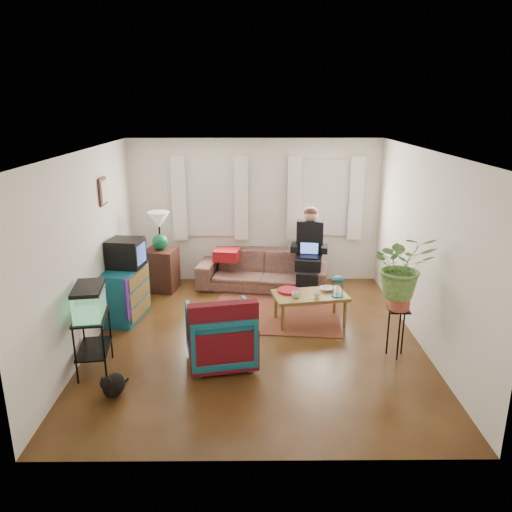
{
  "coord_description": "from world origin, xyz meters",
  "views": [
    {
      "loc": [
        -0.06,
        -6.37,
        3.18
      ],
      "look_at": [
        0.0,
        0.4,
        1.1
      ],
      "focal_mm": 35.0,
      "sensor_mm": 36.0,
      "label": 1
    }
  ],
  "objects_px": {
    "sofa": "(263,264)",
    "aquarium_stand": "(94,343)",
    "dresser": "(126,293)",
    "armchair": "(220,332)",
    "side_table": "(162,270)",
    "coffee_table": "(310,308)",
    "plant_stand": "(397,333)"
  },
  "relations": [
    {
      "from": "side_table",
      "to": "armchair",
      "type": "bearing_deg",
      "value": -65.48
    },
    {
      "from": "dresser",
      "to": "armchair",
      "type": "relative_size",
      "value": 1.07
    },
    {
      "from": "sofa",
      "to": "aquarium_stand",
      "type": "distance_m",
      "value": 3.59
    },
    {
      "from": "side_table",
      "to": "coffee_table",
      "type": "distance_m",
      "value": 2.83
    },
    {
      "from": "dresser",
      "to": "armchair",
      "type": "height_order",
      "value": "armchair"
    },
    {
      "from": "dresser",
      "to": "armchair",
      "type": "xyz_separation_m",
      "value": [
        1.53,
        -1.4,
        0.01
      ]
    },
    {
      "from": "aquarium_stand",
      "to": "armchair",
      "type": "distance_m",
      "value": 1.55
    },
    {
      "from": "side_table",
      "to": "coffee_table",
      "type": "bearing_deg",
      "value": -29.46
    },
    {
      "from": "sofa",
      "to": "aquarium_stand",
      "type": "xyz_separation_m",
      "value": [
        -2.13,
        -2.88,
        -0.07
      ]
    },
    {
      "from": "armchair",
      "to": "coffee_table",
      "type": "bearing_deg",
      "value": -147.95
    },
    {
      "from": "side_table",
      "to": "armchair",
      "type": "relative_size",
      "value": 0.89
    },
    {
      "from": "dresser",
      "to": "coffee_table",
      "type": "height_order",
      "value": "dresser"
    },
    {
      "from": "aquarium_stand",
      "to": "plant_stand",
      "type": "xyz_separation_m",
      "value": [
        3.82,
        0.34,
        -0.04
      ]
    },
    {
      "from": "sofa",
      "to": "plant_stand",
      "type": "relative_size",
      "value": 3.42
    },
    {
      "from": "aquarium_stand",
      "to": "coffee_table",
      "type": "bearing_deg",
      "value": 18.23
    },
    {
      "from": "dresser",
      "to": "sofa",
      "type": "bearing_deg",
      "value": 39.95
    },
    {
      "from": "armchair",
      "to": "plant_stand",
      "type": "xyz_separation_m",
      "value": [
        2.28,
        0.15,
        -0.08
      ]
    },
    {
      "from": "dresser",
      "to": "aquarium_stand",
      "type": "height_order",
      "value": "dresser"
    },
    {
      "from": "sofa",
      "to": "coffee_table",
      "type": "distance_m",
      "value": 1.64
    },
    {
      "from": "side_table",
      "to": "plant_stand",
      "type": "xyz_separation_m",
      "value": [
        3.47,
        -2.46,
        -0.04
      ]
    },
    {
      "from": "plant_stand",
      "to": "aquarium_stand",
      "type": "bearing_deg",
      "value": -174.97
    },
    {
      "from": "dresser",
      "to": "coffee_table",
      "type": "distance_m",
      "value": 2.81
    },
    {
      "from": "aquarium_stand",
      "to": "sofa",
      "type": "bearing_deg",
      "value": 45.1
    },
    {
      "from": "side_table",
      "to": "coffee_table",
      "type": "relative_size",
      "value": 0.68
    },
    {
      "from": "aquarium_stand",
      "to": "armchair",
      "type": "height_order",
      "value": "armchair"
    },
    {
      "from": "side_table",
      "to": "aquarium_stand",
      "type": "bearing_deg",
      "value": -97.13
    },
    {
      "from": "side_table",
      "to": "dresser",
      "type": "bearing_deg",
      "value": -105.7
    },
    {
      "from": "dresser",
      "to": "side_table",
      "type": "bearing_deg",
      "value": 82.9
    },
    {
      "from": "armchair",
      "to": "plant_stand",
      "type": "bearing_deg",
      "value": 171.92
    },
    {
      "from": "dresser",
      "to": "aquarium_stand",
      "type": "bearing_deg",
      "value": -81.76
    },
    {
      "from": "armchair",
      "to": "plant_stand",
      "type": "distance_m",
      "value": 2.28
    },
    {
      "from": "coffee_table",
      "to": "plant_stand",
      "type": "bearing_deg",
      "value": -56.73
    }
  ]
}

